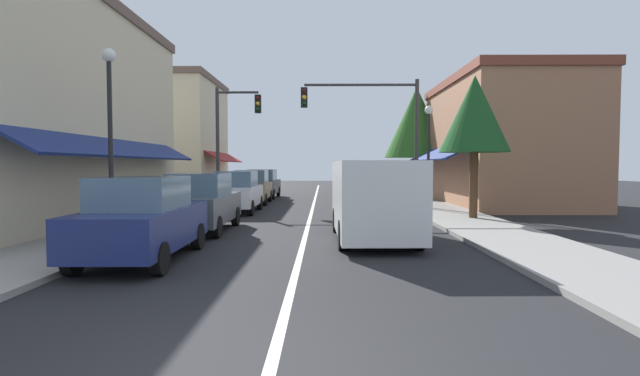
# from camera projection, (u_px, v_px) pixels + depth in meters

# --- Properties ---
(ground_plane) EXTENTS (80.00, 80.00, 0.00)m
(ground_plane) POSITION_uv_depth(u_px,v_px,m) (313.00, 208.00, 22.07)
(ground_plane) COLOR black
(sidewalk_left) EXTENTS (2.60, 56.00, 0.12)m
(sidewalk_left) POSITION_uv_depth(u_px,v_px,m) (196.00, 207.00, 22.11)
(sidewalk_left) COLOR gray
(sidewalk_left) RESTS_ON ground
(sidewalk_right) EXTENTS (2.60, 56.00, 0.12)m
(sidewalk_right) POSITION_uv_depth(u_px,v_px,m) (430.00, 207.00, 22.02)
(sidewalk_right) COLOR gray
(sidewalk_right) RESTS_ON ground
(lane_center_stripe) EXTENTS (0.14, 52.00, 0.01)m
(lane_center_stripe) POSITION_uv_depth(u_px,v_px,m) (313.00, 208.00, 22.07)
(lane_center_stripe) COLOR silver
(lane_center_stripe) RESTS_ON ground
(storefront_left_block) EXTENTS (5.32, 14.20, 7.83)m
(storefront_left_block) POSITION_uv_depth(u_px,v_px,m) (49.00, 109.00, 15.96)
(storefront_left_block) COLOR beige
(storefront_left_block) RESTS_ON ground
(storefront_right_block) EXTENTS (6.86, 10.20, 6.39)m
(storefront_right_block) POSITION_uv_depth(u_px,v_px,m) (502.00, 142.00, 23.84)
(storefront_right_block) COLOR #9E6B4C
(storefront_right_block) RESTS_ON ground
(storefront_far_left) EXTENTS (7.02, 8.20, 7.85)m
(storefront_far_left) POSITION_uv_depth(u_px,v_px,m) (174.00, 137.00, 31.95)
(storefront_far_left) COLOR beige
(storefront_far_left) RESTS_ON ground
(parked_car_nearest_left) EXTENTS (1.82, 4.12, 1.77)m
(parked_car_nearest_left) POSITION_uv_depth(u_px,v_px,m) (143.00, 219.00, 9.85)
(parked_car_nearest_left) COLOR navy
(parked_car_nearest_left) RESTS_ON ground
(parked_car_second_left) EXTENTS (1.80, 4.11, 1.77)m
(parked_car_second_left) POSITION_uv_depth(u_px,v_px,m) (201.00, 203.00, 14.29)
(parked_car_second_left) COLOR #4C5156
(parked_car_second_left) RESTS_ON ground
(parked_car_third_left) EXTENTS (1.79, 4.11, 1.77)m
(parked_car_third_left) POSITION_uv_depth(u_px,v_px,m) (237.00, 192.00, 20.10)
(parked_car_third_left) COLOR silver
(parked_car_third_left) RESTS_ON ground
(parked_car_far_left) EXTENTS (1.84, 4.13, 1.77)m
(parked_car_far_left) POSITION_uv_depth(u_px,v_px,m) (252.00, 187.00, 24.74)
(parked_car_far_left) COLOR brown
(parked_car_far_left) RESTS_ON ground
(parked_car_distant_left) EXTENTS (1.87, 4.14, 1.77)m
(parked_car_distant_left) POSITION_uv_depth(u_px,v_px,m) (263.00, 184.00, 29.10)
(parked_car_distant_left) COLOR black
(parked_car_distant_left) RESTS_ON ground
(van_in_lane) EXTENTS (2.09, 5.22, 2.12)m
(van_in_lane) POSITION_uv_depth(u_px,v_px,m) (373.00, 197.00, 12.65)
(van_in_lane) COLOR silver
(van_in_lane) RESTS_ON ground
(traffic_signal_mast_arm) EXTENTS (5.41, 0.50, 5.95)m
(traffic_signal_mast_arm) POSITION_uv_depth(u_px,v_px,m) (377.00, 120.00, 21.58)
(traffic_signal_mast_arm) COLOR #333333
(traffic_signal_mast_arm) RESTS_ON ground
(traffic_signal_left_corner) EXTENTS (2.31, 0.50, 5.90)m
(traffic_signal_left_corner) POSITION_uv_depth(u_px,v_px,m) (231.00, 129.00, 23.49)
(traffic_signal_left_corner) COLOR #333333
(traffic_signal_left_corner) RESTS_ON ground
(street_lamp_left_near) EXTENTS (0.36, 0.36, 5.09)m
(street_lamp_left_near) POSITION_uv_depth(u_px,v_px,m) (110.00, 113.00, 12.46)
(street_lamp_left_near) COLOR black
(street_lamp_left_near) RESTS_ON ground
(street_lamp_right_mid) EXTENTS (0.36, 0.36, 4.58)m
(street_lamp_right_mid) POSITION_uv_depth(u_px,v_px,m) (429.00, 140.00, 20.33)
(street_lamp_right_mid) COLOR black
(street_lamp_right_mid) RESTS_ON ground
(tree_right_near) EXTENTS (2.50, 2.50, 5.23)m
(tree_right_near) POSITION_uv_depth(u_px,v_px,m) (475.00, 115.00, 16.87)
(tree_right_near) COLOR #4C331E
(tree_right_near) RESTS_ON ground
(tree_right_far) EXTENTS (3.93, 3.93, 6.83)m
(tree_right_far) POSITION_uv_depth(u_px,v_px,m) (417.00, 122.00, 28.98)
(tree_right_far) COLOR #4C331E
(tree_right_far) RESTS_ON ground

